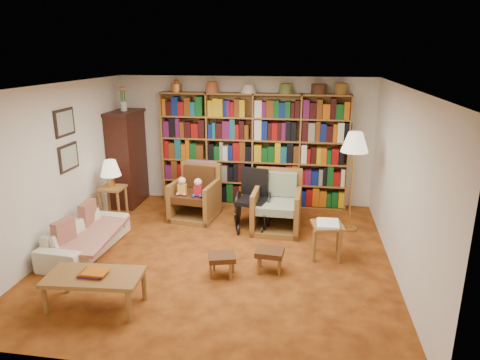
% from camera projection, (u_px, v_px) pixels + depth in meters
% --- Properties ---
extents(floor, '(5.00, 5.00, 0.00)m').
position_uv_depth(floor, '(220.00, 254.00, 6.47)').
color(floor, '#A15418').
rests_on(floor, ground).
extents(ceiling, '(5.00, 5.00, 0.00)m').
position_uv_depth(ceiling, '(218.00, 86.00, 5.75)').
color(ceiling, silver).
rests_on(ceiling, wall_back).
extents(wall_back, '(5.00, 0.00, 5.00)m').
position_uv_depth(wall_back, '(244.00, 141.00, 8.47)').
color(wall_back, silver).
rests_on(wall_back, floor).
extents(wall_front, '(5.00, 0.00, 5.00)m').
position_uv_depth(wall_front, '(162.00, 253.00, 3.74)').
color(wall_front, silver).
rests_on(wall_front, floor).
extents(wall_left, '(0.00, 5.00, 5.00)m').
position_uv_depth(wall_left, '(58.00, 168.00, 6.48)').
color(wall_left, silver).
rests_on(wall_left, floor).
extents(wall_right, '(0.00, 5.00, 5.00)m').
position_uv_depth(wall_right, '(401.00, 183.00, 5.74)').
color(wall_right, silver).
rests_on(wall_right, floor).
extents(bookshelf, '(3.60, 0.30, 2.42)m').
position_uv_depth(bookshelf, '(253.00, 147.00, 8.31)').
color(bookshelf, brown).
rests_on(bookshelf, floor).
extents(curio_cabinet, '(0.50, 0.95, 2.40)m').
position_uv_depth(curio_cabinet, '(128.00, 157.00, 8.42)').
color(curio_cabinet, '#36160E').
rests_on(curio_cabinet, floor).
extents(framed_pictures, '(0.03, 0.52, 0.97)m').
position_uv_depth(framed_pictures, '(67.00, 140.00, 6.65)').
color(framed_pictures, black).
rests_on(framed_pictures, wall_left).
extents(sofa, '(1.69, 0.74, 0.48)m').
position_uv_depth(sofa, '(86.00, 236.00, 6.52)').
color(sofa, beige).
rests_on(sofa, floor).
extents(sofa_throw, '(0.88, 1.53, 0.04)m').
position_uv_depth(sofa_throw, '(89.00, 233.00, 6.50)').
color(sofa_throw, beige).
rests_on(sofa_throw, sofa).
extents(cushion_left, '(0.14, 0.41, 0.40)m').
position_uv_depth(cushion_left, '(88.00, 215.00, 6.81)').
color(cushion_left, maroon).
rests_on(cushion_left, sofa).
extents(cushion_right, '(0.19, 0.39, 0.37)m').
position_uv_depth(cushion_right, '(64.00, 232.00, 6.15)').
color(cushion_right, maroon).
rests_on(cushion_right, sofa).
extents(side_table_lamp, '(0.41, 0.41, 0.65)m').
position_uv_depth(side_table_lamp, '(113.00, 196.00, 7.61)').
color(side_table_lamp, brown).
rests_on(side_table_lamp, floor).
extents(table_lamp, '(0.36, 0.36, 0.49)m').
position_uv_depth(table_lamp, '(110.00, 169.00, 7.47)').
color(table_lamp, gold).
rests_on(table_lamp, side_table_lamp).
extents(armchair_leather, '(0.87, 0.92, 0.99)m').
position_uv_depth(armchair_leather, '(196.00, 195.00, 7.89)').
color(armchair_leather, brown).
rests_on(armchair_leather, floor).
extents(armchair_sage, '(0.83, 0.86, 1.00)m').
position_uv_depth(armchair_sage, '(277.00, 207.00, 7.36)').
color(armchair_sage, brown).
rests_on(armchair_sage, floor).
extents(wheelchair, '(0.60, 0.81, 1.01)m').
position_uv_depth(wheelchair, '(254.00, 201.00, 7.40)').
color(wheelchair, black).
rests_on(wheelchair, floor).
extents(floor_lamp, '(0.45, 0.45, 1.70)m').
position_uv_depth(floor_lamp, '(355.00, 146.00, 6.97)').
color(floor_lamp, gold).
rests_on(floor_lamp, floor).
extents(side_table_papers, '(0.51, 0.51, 0.56)m').
position_uv_depth(side_table_papers, '(327.00, 230.00, 6.27)').
color(side_table_papers, brown).
rests_on(side_table_papers, floor).
extents(footstool_a, '(0.43, 0.39, 0.31)m').
position_uv_depth(footstool_a, '(222.00, 259.00, 5.80)').
color(footstool_a, '#462712').
rests_on(footstool_a, floor).
extents(footstool_b, '(0.40, 0.35, 0.32)m').
position_uv_depth(footstool_b, '(270.00, 254.00, 5.92)').
color(footstool_b, '#462712').
rests_on(footstool_b, floor).
extents(coffee_table, '(1.16, 0.64, 0.47)m').
position_uv_depth(coffee_table, '(94.00, 279.00, 5.05)').
color(coffee_table, brown).
rests_on(coffee_table, floor).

